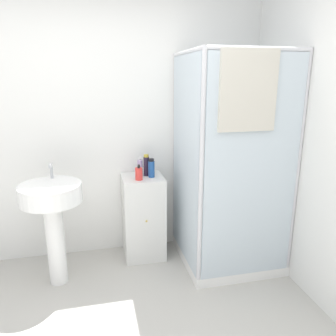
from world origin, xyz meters
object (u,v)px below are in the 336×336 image
at_px(shampoo_bottle_blue, 151,168).
at_px(lotion_bottle_white, 140,168).
at_px(sink, 52,209).
at_px(shampoo_bottle_tall_black, 146,165).
at_px(soap_dispenser, 139,174).

xyz_separation_m(shampoo_bottle_blue, lotion_bottle_white, (-0.10, 0.07, -0.01)).
bearing_deg(shampoo_bottle_blue, sink, -163.51).
xyz_separation_m(sink, shampoo_bottle_blue, (0.88, 0.26, 0.23)).
distance_m(shampoo_bottle_tall_black, shampoo_bottle_blue, 0.07).
bearing_deg(shampoo_bottle_tall_black, soap_dispenser, -126.48).
relative_size(sink, lotion_bottle_white, 5.57).
bearing_deg(soap_dispenser, shampoo_bottle_tall_black, 53.52).
relative_size(sink, shampoo_bottle_blue, 5.79).
distance_m(sink, lotion_bottle_white, 0.88).
bearing_deg(lotion_bottle_white, shampoo_bottle_blue, -36.44).
height_order(sink, soap_dispenser, sink).
bearing_deg(soap_dispenser, sink, -165.19).
height_order(shampoo_bottle_tall_black, shampoo_bottle_blue, shampoo_bottle_tall_black).
xyz_separation_m(soap_dispenser, shampoo_bottle_tall_black, (0.09, 0.12, 0.04)).
bearing_deg(soap_dispenser, shampoo_bottle_blue, 25.83).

